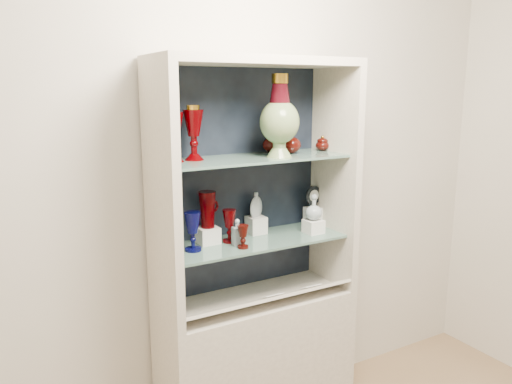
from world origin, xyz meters
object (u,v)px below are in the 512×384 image
pedestal_lamp_right (174,135)px  ruby_decanter_b (272,131)px  ruby_pitcher (207,210)px  pedestal_lamp_left (194,133)px  ruby_goblet_tall (229,226)px  cameo_medallion (313,196)px  clear_square_bottle (237,232)px  flat_flask (256,204)px  ruby_goblet_small (243,237)px  lidded_bowl (322,143)px  cobalt_goblet (193,232)px  enamel_urn (280,116)px  clear_round_decanter (314,208)px  ruby_decanter_a (291,128)px

pedestal_lamp_right → ruby_decanter_b: (0.56, 0.06, -0.01)m
ruby_pitcher → pedestal_lamp_left: bearing=177.8°
ruby_goblet_tall → cameo_medallion: 0.55m
pedestal_lamp_left → pedestal_lamp_right: 0.10m
clear_square_bottle → flat_flask: (0.18, 0.13, 0.09)m
ruby_goblet_small → lidded_bowl: bearing=12.6°
ruby_decanter_b → lidded_bowl: (0.28, -0.07, -0.07)m
pedestal_lamp_right → ruby_goblet_tall: bearing=-1.8°
lidded_bowl → cobalt_goblet: 0.85m
pedestal_lamp_right → enamel_urn: bearing=-11.2°
ruby_goblet_tall → clear_square_bottle: 0.06m
ruby_decanter_b → clear_round_decanter: (0.17, -0.15, -0.40)m
clear_round_decanter → enamel_urn: bearing=-176.3°
ruby_decanter_b → ruby_pitcher: 0.53m
cobalt_goblet → flat_flask: flat_flask is taller
pedestal_lamp_right → ruby_pitcher: size_ratio=1.36×
lidded_bowl → clear_round_decanter: size_ratio=0.62×
flat_flask → clear_round_decanter: (0.27, -0.14, -0.02)m
enamel_urn → flat_flask: enamel_urn is taller
ruby_decanter_a → ruby_pitcher: size_ratio=1.44×
pedestal_lamp_right → ruby_pitcher: 0.41m
ruby_decanter_a → clear_square_bottle: 0.60m
ruby_pitcher → flat_flask: ruby_pitcher is taller
cobalt_goblet → ruby_goblet_tall: 0.21m
enamel_urn → cobalt_goblet: enamel_urn is taller
pedestal_lamp_left → ruby_goblet_tall: size_ratio=1.53×
pedestal_lamp_left → ruby_pitcher: (0.07, 0.02, -0.38)m
lidded_bowl → clear_round_decanter: (-0.11, -0.08, -0.33)m
ruby_decanter_a → ruby_goblet_small: size_ratio=2.30×
ruby_goblet_tall → ruby_pitcher: ruby_pitcher is taller
ruby_decanter_b → cobalt_goblet: 0.67m
ruby_goblet_tall → pedestal_lamp_left: bearing=174.3°
pedestal_lamp_right → ruby_decanter_b: pedestal_lamp_right is taller
pedestal_lamp_left → flat_flask: (0.36, 0.05, -0.39)m
pedestal_lamp_left → ruby_goblet_tall: bearing=-5.7°
lidded_bowl → cameo_medallion: 0.30m
ruby_decanter_b → ruby_goblet_tall: ruby_decanter_b is taller
pedestal_lamp_left → pedestal_lamp_right: pedestal_lamp_left is taller
pedestal_lamp_right → ruby_goblet_small: (0.28, -0.12, -0.49)m
ruby_goblet_tall → ruby_decanter_a: bearing=-0.7°
cobalt_goblet → clear_square_bottle: bearing=-6.7°
pedestal_lamp_right → cobalt_goblet: 0.45m
ruby_decanter_a → cobalt_goblet: 0.73m
pedestal_lamp_left → clear_round_decanter: 0.75m
ruby_decanter_a → enamel_urn: bearing=-145.6°
lidded_bowl → flat_flask: (-0.37, 0.06, -0.30)m
cobalt_goblet → cameo_medallion: cameo_medallion is taller
ruby_goblet_tall → ruby_pitcher: (-0.10, 0.04, 0.09)m
ruby_goblet_small → clear_round_decanter: clear_round_decanter is taller
pedestal_lamp_right → clear_square_bottle: 0.56m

